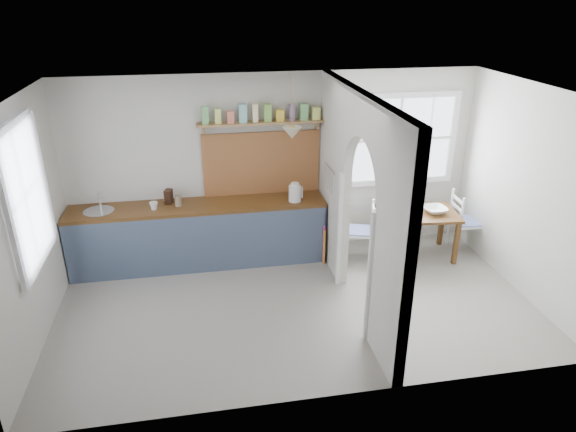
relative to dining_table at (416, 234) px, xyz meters
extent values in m
cube|color=gray|center=(-1.96, -0.99, -0.34)|extent=(5.80, 3.20, 0.01)
cube|color=beige|center=(-1.96, -0.99, 2.26)|extent=(5.80, 3.20, 0.01)
cube|color=beige|center=(-1.96, 0.61, 0.96)|extent=(5.80, 0.01, 2.60)
cube|color=beige|center=(-1.96, -2.59, 0.96)|extent=(5.80, 0.01, 2.60)
cube|color=beige|center=(-4.86, -0.99, 0.96)|extent=(0.01, 3.20, 2.60)
cube|color=beige|center=(0.94, -0.99, 0.96)|extent=(0.01, 3.20, 2.60)
cube|color=beige|center=(-1.26, -2.19, 0.96)|extent=(0.12, 0.80, 2.60)
cube|color=beige|center=(-1.26, 0.01, 0.96)|extent=(0.12, 1.20, 2.60)
cube|color=beige|center=(-1.26, -1.19, 1.73)|extent=(0.12, 1.20, 1.05)
cube|color=#502F0F|center=(-3.09, 0.31, 0.53)|extent=(3.50, 0.60, 0.05)
cube|color=#4D5C71|center=(-3.09, 0.02, 0.08)|extent=(3.50, 0.03, 0.85)
cube|color=black|center=(-3.09, 0.36, 0.08)|extent=(3.46, 0.45, 0.85)
cylinder|color=silver|center=(-4.39, 0.31, 0.55)|extent=(0.40, 0.40, 0.02)
cube|color=#935B34|center=(-2.17, 0.58, 1.01)|extent=(1.65, 0.03, 0.90)
cube|color=#A07F42|center=(-2.17, 0.50, 1.61)|extent=(1.75, 0.20, 0.03)
cube|color=#579F55|center=(-2.91, 0.50, 1.71)|extent=(0.09, 0.09, 0.18)
cube|color=#C1CF59|center=(-2.75, 0.50, 1.71)|extent=(0.09, 0.09, 0.18)
cube|color=#C45E4B|center=(-2.58, 0.50, 1.71)|extent=(0.09, 0.09, 0.18)
cube|color=#6AAFA9|center=(-2.41, 0.50, 1.71)|extent=(0.09, 0.09, 0.18)
cube|color=beige|center=(-2.25, 0.50, 1.71)|extent=(0.09, 0.09, 0.18)
cube|color=#6AA63A|center=(-2.08, 0.50, 1.71)|extent=(0.09, 0.09, 0.18)
cube|color=gold|center=(-1.92, 0.50, 1.71)|extent=(0.09, 0.09, 0.18)
cube|color=#614B77|center=(-1.75, 0.50, 1.71)|extent=(0.09, 0.09, 0.18)
cube|color=#579F55|center=(-1.59, 0.50, 1.71)|extent=(0.09, 0.09, 0.18)
cube|color=#C1CF59|center=(-1.42, 0.50, 1.71)|extent=(0.09, 0.09, 0.18)
cone|color=#F2EAC9|center=(-1.81, 0.16, 1.54)|extent=(0.26, 0.26, 0.16)
cylinder|color=silver|center=(-1.35, -0.09, 1.11)|extent=(0.02, 0.50, 0.02)
imported|color=white|center=(-3.67, 0.24, 0.61)|extent=(0.13, 0.13, 0.10)
imported|color=white|center=(-3.49, 0.43, 0.60)|extent=(0.15, 0.15, 0.09)
cube|color=black|center=(-3.48, 0.42, 0.66)|extent=(0.12, 0.15, 0.20)
cylinder|color=#7C6D55|center=(-3.35, 0.31, 0.63)|extent=(0.11, 0.11, 0.15)
cube|color=#D31F82|center=(-1.38, -0.02, -0.07)|extent=(0.02, 0.03, 0.60)
cube|color=orange|center=(-1.38, -0.03, -0.09)|extent=(0.02, 0.03, 0.56)
imported|color=white|center=(0.23, -0.05, 0.38)|extent=(0.35, 0.35, 0.08)
imported|color=#6B9666|center=(-0.08, -0.14, 0.38)|extent=(0.11, 0.11, 0.09)
cylinder|color=#353131|center=(-0.39, -0.01, 0.35)|extent=(0.20, 0.20, 0.02)
imported|color=#614066|center=(-0.02, 0.17, 0.44)|extent=(0.26, 0.26, 0.21)
camera|label=1|loc=(-3.02, -6.28, 3.25)|focal=32.00mm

